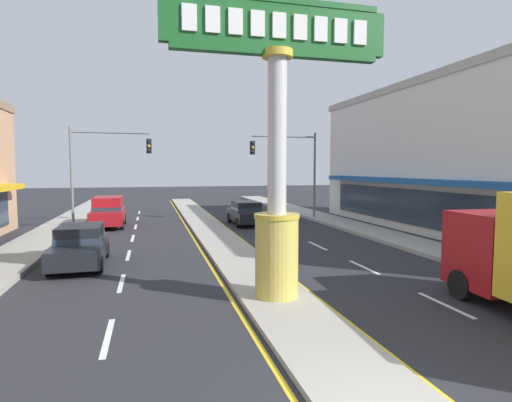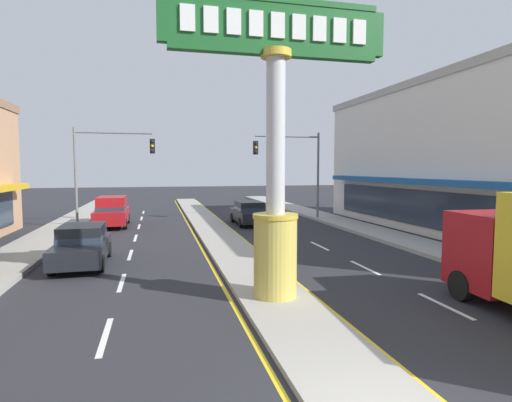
# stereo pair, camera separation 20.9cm
# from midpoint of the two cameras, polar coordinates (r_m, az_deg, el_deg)

# --- Properties ---
(median_strip) EXTENTS (2.05, 52.00, 0.14)m
(median_strip) POSITION_cam_midpoint_polar(r_m,az_deg,el_deg) (23.03, -6.11, -4.53)
(median_strip) COLOR #A39E93
(median_strip) RESTS_ON ground
(sidewalk_left) EXTENTS (2.36, 60.00, 0.18)m
(sidewalk_left) POSITION_cam_midpoint_polar(r_m,az_deg,el_deg) (21.55, -29.24, -5.66)
(sidewalk_left) COLOR #9E9B93
(sidewalk_left) RESTS_ON ground
(sidewalk_right) EXTENTS (2.36, 60.00, 0.18)m
(sidewalk_right) POSITION_cam_midpoint_polar(r_m,az_deg,el_deg) (24.05, 15.91, -4.24)
(sidewalk_right) COLOR #9E9B93
(sidewalk_right) RESTS_ON ground
(lane_markings) EXTENTS (8.79, 52.00, 0.01)m
(lane_markings) POSITION_cam_midpoint_polar(r_m,az_deg,el_deg) (21.72, -5.60, -5.25)
(lane_markings) COLOR silver
(lane_markings) RESTS_ON ground
(district_sign) EXTENTS (6.19, 1.25, 8.04)m
(district_sign) POSITION_cam_midpoint_polar(r_m,az_deg,el_deg) (11.26, 2.40, 6.41)
(district_sign) COLOR gold
(district_sign) RESTS_ON median_strip
(storefront_right) EXTENTS (8.70, 24.19, 8.77)m
(storefront_right) POSITION_cam_midpoint_polar(r_m,az_deg,el_deg) (26.71, 28.45, 5.49)
(storefront_right) COLOR silver
(storefront_right) RESTS_ON ground
(traffic_light_left_side) EXTENTS (4.86, 0.46, 6.20)m
(traffic_light_left_side) POSITION_cam_midpoint_polar(r_m,az_deg,el_deg) (27.34, -20.80, 5.42)
(traffic_light_left_side) COLOR slate
(traffic_light_left_side) RESTS_ON ground
(traffic_light_right_side) EXTENTS (4.86, 0.46, 6.20)m
(traffic_light_right_side) POSITION_cam_midpoint_polar(r_m,az_deg,el_deg) (29.07, 4.73, 5.63)
(traffic_light_right_side) COLOR slate
(traffic_light_right_side) RESTS_ON ground
(suv_far_right_lane) EXTENTS (2.00, 4.62, 1.90)m
(suv_far_right_lane) POSITION_cam_midpoint_polar(r_m,az_deg,el_deg) (27.63, -19.98, -1.35)
(suv_far_right_lane) COLOR maroon
(suv_far_right_lane) RESTS_ON ground
(sedan_near_left_lane) EXTENTS (1.88, 4.32, 1.53)m
(sedan_near_left_lane) POSITION_cam_midpoint_polar(r_m,az_deg,el_deg) (27.04, -1.65, -1.62)
(sedan_near_left_lane) COLOR black
(sedan_near_left_lane) RESTS_ON ground
(sedan_mid_left_lane) EXTENTS (1.91, 4.34, 1.53)m
(sedan_mid_left_lane) POSITION_cam_midpoint_polar(r_m,az_deg,el_deg) (17.08, -23.47, -5.62)
(sedan_mid_left_lane) COLOR black
(sedan_mid_left_lane) RESTS_ON ground
(street_bench) EXTENTS (0.48, 1.60, 0.88)m
(street_bench) POSITION_cam_midpoint_polar(r_m,az_deg,el_deg) (17.46, 28.37, -6.04)
(street_bench) COLOR #232328
(street_bench) RESTS_ON sidewalk_right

